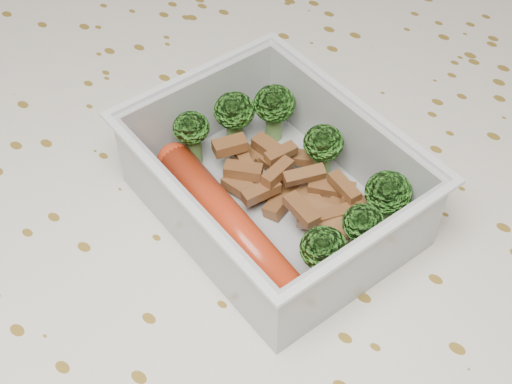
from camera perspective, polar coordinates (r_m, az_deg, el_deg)
The scene contains 6 objects.
dining_table at distance 0.52m, azimuth 0.29°, elevation -8.68°, with size 1.40×0.90×0.75m.
tablecloth at distance 0.48m, azimuth 0.31°, elevation -5.43°, with size 1.46×0.96×0.19m.
lunch_container at distance 0.44m, azimuth 1.40°, elevation 0.14°, with size 0.20×0.17×0.06m.
broccoli_florets at distance 0.44m, azimuth 3.48°, elevation 2.33°, with size 0.15×0.11×0.04m.
meat_pile at distance 0.45m, azimuth 2.27°, elevation 0.71°, with size 0.11×0.06×0.03m.
sausage at distance 0.42m, azimuth -2.17°, elevation -2.56°, with size 0.14×0.06×0.02m.
Camera 1 is at (0.17, -0.22, 1.11)m, focal length 50.00 mm.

